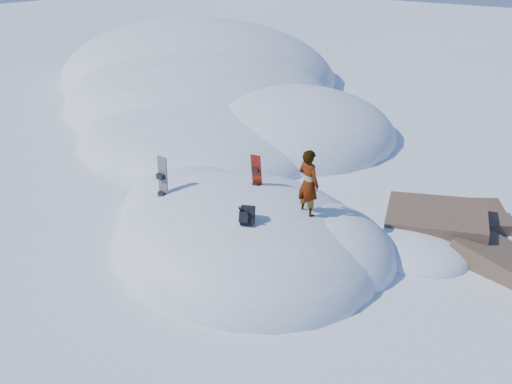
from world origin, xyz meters
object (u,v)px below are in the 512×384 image
Objects in this scene: snowboard_red at (257,179)px; snowboard_dark at (163,187)px; person at (308,183)px; backpack at (247,216)px.

snowboard_red is 0.82× the size of snowboard_dark.
snowboard_red is 0.85× the size of person.
snowboard_red is at bearing 92.84° from backpack.
person is (3.49, 1.17, 0.67)m from snowboard_dark.
person is (0.71, 1.30, 0.48)m from backpack.
snowboard_dark is 1.04× the size of person.
backpack is (0.89, -1.51, -0.06)m from snowboard_red.
person reaches higher than snowboard_dark.
snowboard_red is at bearing 5.80° from person.
snowboard_red is 1.67m from person.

